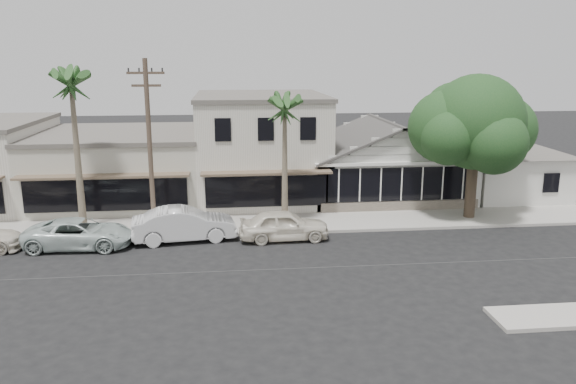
{
  "coord_description": "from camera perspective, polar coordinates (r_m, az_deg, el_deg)",
  "views": [
    {
      "loc": [
        -5.12,
        -22.98,
        9.0
      ],
      "look_at": [
        -2.0,
        6.0,
        2.03
      ],
      "focal_mm": 35.0,
      "sensor_mm": 36.0,
      "label": 1
    }
  ],
  "objects": [
    {
      "name": "sidewalk_north",
      "position": [
        31.17,
        -11.2,
        -3.44
      ],
      "size": [
        90.0,
        3.5,
        0.15
      ],
      "primitive_type": "cube",
      "color": "#9E9991",
      "rests_on": "ground"
    },
    {
      "name": "side_cottage",
      "position": [
        39.75,
        21.45,
        1.64
      ],
      "size": [
        6.0,
        6.0,
        3.0
      ],
      "primitive_type": "cube",
      "color": "silver",
      "rests_on": "ground"
    },
    {
      "name": "car_0",
      "position": [
        28.42,
        -0.42,
        -3.37
      ],
      "size": [
        4.58,
        1.96,
        1.54
      ],
      "primitive_type": "imported",
      "rotation": [
        0.0,
        0.0,
        1.6
      ],
      "color": "silver",
      "rests_on": "ground"
    },
    {
      "name": "car_1",
      "position": [
        28.73,
        -10.48,
        -3.25
      ],
      "size": [
        5.35,
        2.46,
        1.7
      ],
      "primitive_type": "imported",
      "rotation": [
        0.0,
        0.0,
        1.7
      ],
      "color": "silver",
      "rests_on": "ground"
    },
    {
      "name": "shade_tree",
      "position": [
        33.01,
        18.28,
        6.52
      ],
      "size": [
        7.39,
        6.68,
        8.2
      ],
      "rotation": [
        0.0,
        0.0,
        -0.35
      ],
      "color": "#4E402F",
      "rests_on": "ground"
    },
    {
      "name": "utility_pole",
      "position": [
        28.75,
        -13.87,
        4.65
      ],
      "size": [
        1.8,
        0.24,
        9.0
      ],
      "color": "brown",
      "rests_on": "ground"
    },
    {
      "name": "palm_east",
      "position": [
        29.38,
        -0.34,
        8.61
      ],
      "size": [
        2.55,
        2.55,
        7.64
      ],
      "color": "#726651",
      "rests_on": "ground"
    },
    {
      "name": "row_building_near",
      "position": [
        36.99,
        -2.78,
        4.5
      ],
      "size": [
        8.0,
        10.0,
        6.5
      ],
      "primitive_type": "cube",
      "color": "beige",
      "rests_on": "ground"
    },
    {
      "name": "row_building_midnear",
      "position": [
        37.75,
        -16.54,
        2.37
      ],
      "size": [
        10.0,
        10.0,
        4.2
      ],
      "primitive_type": "cube",
      "color": "beige",
      "rests_on": "ground"
    },
    {
      "name": "palm_mid",
      "position": [
        30.69,
        -21.18,
        10.22
      ],
      "size": [
        3.09,
        3.09,
        9.03
      ],
      "color": "#726651",
      "rests_on": "ground"
    },
    {
      "name": "ground",
      "position": [
        25.2,
        6.05,
        -7.54
      ],
      "size": [
        140.0,
        140.0,
        0.0
      ],
      "primitive_type": "plane",
      "color": "black",
      "rests_on": "ground"
    },
    {
      "name": "corner_shop",
      "position": [
        37.41,
        9.67,
        3.44
      ],
      "size": [
        10.4,
        8.6,
        5.1
      ],
      "color": "silver",
      "rests_on": "ground"
    },
    {
      "name": "car_2",
      "position": [
        29.08,
        -20.44,
        -3.98
      ],
      "size": [
        5.21,
        2.59,
        1.42
      ],
      "primitive_type": "imported",
      "rotation": [
        0.0,
        0.0,
        1.52
      ],
      "color": "silver",
      "rests_on": "ground"
    }
  ]
}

